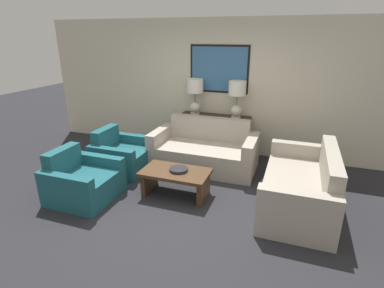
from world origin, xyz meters
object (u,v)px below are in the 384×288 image
table_lamp_right (237,94)px  coffee_table (176,178)px  console_table (214,135)px  couch_by_back_wall (204,152)px  couch_by_side (301,187)px  armchair_near_back_wall (122,156)px  table_lamp_left (195,92)px  armchair_near_camera (83,182)px  decorative_bowl (179,169)px

table_lamp_right → coffee_table: (-0.52, -1.84, -0.98)m
console_table → couch_by_back_wall: couch_by_back_wall is taller
table_lamp_right → couch_by_side: size_ratio=0.37×
coffee_table → armchair_near_back_wall: armchair_near_back_wall is taller
console_table → table_lamp_left: (-0.42, 0.00, 0.86)m
console_table → armchair_near_camera: bearing=-120.1°
couch_by_back_wall → armchair_near_camera: (-1.38, -1.70, -0.04)m
table_lamp_right → coffee_table: size_ratio=0.69×
couch_by_side → couch_by_back_wall: bearing=153.6°
coffee_table → armchair_near_camera: armchair_near_camera is taller
console_table → table_lamp_left: 0.96m
coffee_table → couch_by_side: bearing=9.7°
table_lamp_right → armchair_near_camera: table_lamp_right is taller
couch_by_back_wall → decorative_bowl: (-0.05, -1.13, 0.12)m
decorative_bowl → armchair_near_camera: bearing=-156.9°
couch_by_side → armchair_near_camera: bearing=-164.6°
armchair_near_camera → coffee_table: bearing=23.0°
table_lamp_right → couch_by_back_wall: bearing=-121.8°
couch_by_back_wall → decorative_bowl: 1.14m
console_table → couch_by_side: 2.30m
couch_by_side → armchair_near_back_wall: 3.10m
couch_by_back_wall → armchair_near_back_wall: couch_by_back_wall is taller
table_lamp_right → armchair_near_camera: (-1.81, -2.38, -1.01)m
table_lamp_left → couch_by_back_wall: table_lamp_left is taller
couch_by_back_wall → coffee_table: (-0.10, -1.16, -0.01)m
table_lamp_right → couch_by_side: (1.29, -1.53, -0.97)m
coffee_table → decorative_bowl: bearing=26.7°
couch_by_side → armchair_near_camera: (-3.09, -0.85, -0.04)m
table_lamp_left → table_lamp_right: size_ratio=1.00×
couch_by_back_wall → armchair_near_back_wall: 1.51m
couch_by_back_wall → couch_by_side: same height
table_lamp_left → couch_by_side: (2.13, -1.53, -0.97)m
decorative_bowl → couch_by_side: bearing=9.2°
table_lamp_right → coffee_table: 2.15m
table_lamp_left → armchair_near_back_wall: (-0.96, -1.30, -1.01)m
armchair_near_camera → couch_by_back_wall: bearing=50.9°
table_lamp_right → decorative_bowl: (-0.48, -1.82, -0.85)m
couch_by_side → table_lamp_right: bearing=130.1°
table_lamp_left → console_table: bearing=0.0°
table_lamp_left → table_lamp_right: same height
table_lamp_left → armchair_near_camera: 2.76m
couch_by_back_wall → table_lamp_right: bearing=58.2°
decorative_bowl → console_table: bearing=88.3°
table_lamp_left → couch_by_back_wall: bearing=-58.2°
table_lamp_left → decorative_bowl: 2.04m
console_table → decorative_bowl: size_ratio=4.95×
couch_by_back_wall → couch_by_side: size_ratio=1.00×
armchair_near_back_wall → coffee_table: bearing=-23.0°
table_lamp_left → armchair_near_back_wall: size_ratio=0.78×
table_lamp_left → coffee_table: size_ratio=0.69×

